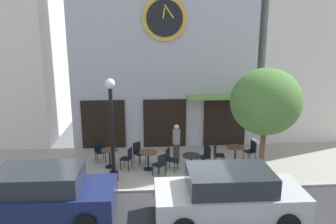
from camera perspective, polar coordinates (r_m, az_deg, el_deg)
The scene contains 19 objects.
ground_plane at distance 11.24m, azimuth 4.87°, elevation -15.06°, with size 29.29×10.55×0.13m.
clock_building at distance 16.02m, azimuth -0.83°, elevation 16.02°, with size 8.61×3.28×11.64m.
street_lamp at distance 11.96m, azimuth -9.70°, elevation -3.18°, with size 0.36×0.36×3.81m.
street_tree at distance 12.41m, azimuth 16.60°, elevation 1.69°, with size 2.58×2.32×4.14m.
cafe_table_center at distance 13.61m, azimuth -10.07°, elevation -7.35°, with size 0.68×0.68×0.76m.
cafe_table_rightmost at distance 13.20m, azimuth -3.44°, elevation -7.77°, with size 0.72×0.72×0.75m.
cafe_table_center_right at distance 12.93m, azimuth 4.07°, elevation -8.37°, with size 0.71×0.71×0.73m.
cafe_table_near_door at distance 13.97m, azimuth 11.59°, elevation -6.77°, with size 0.73×0.73×0.75m.
cafe_chair_outer at distance 13.47m, azimuth 6.51°, elevation -7.41°, with size 0.55×0.55×0.90m.
cafe_chair_near_lamp at distance 14.27m, azimuth -11.79°, elevation -6.39°, with size 0.53×0.53×0.90m.
cafe_chair_under_awning at distance 13.84m, azimuth -5.17°, elevation -6.79°, with size 0.57×0.57×0.90m.
cafe_chair_curbside at distance 13.12m, azimuth 0.36°, elevation -7.92°, with size 0.53×0.53×0.90m.
cafe_chair_corner at distance 14.41m, azimuth 14.25°, elevation -6.33°, with size 0.50×0.50×0.90m.
cafe_chair_left_end at distance 13.28m, azimuth -6.98°, elevation -7.75°, with size 0.51×0.51×0.90m.
cafe_chair_mid_row at distance 13.68m, azimuth 8.54°, elevation -7.14°, with size 0.42×0.42×0.90m.
cafe_chair_near_tree at distance 12.59m, azimuth -1.35°, elevation -8.89°, with size 0.56×0.56×0.90m.
pedestrian_grey at distance 13.72m, azimuth 1.47°, elevation -5.44°, with size 0.41×0.41×1.67m.
parked_car_navy at distance 10.57m, azimuth -21.21°, elevation -13.20°, with size 4.31×2.05×1.55m.
parked_car_silver at distance 10.02m, azimuth 10.51°, elevation -13.99°, with size 4.30×2.02×1.55m.
Camera 1 is at (-1.59, -10.39, 5.42)m, focal length 35.16 mm.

